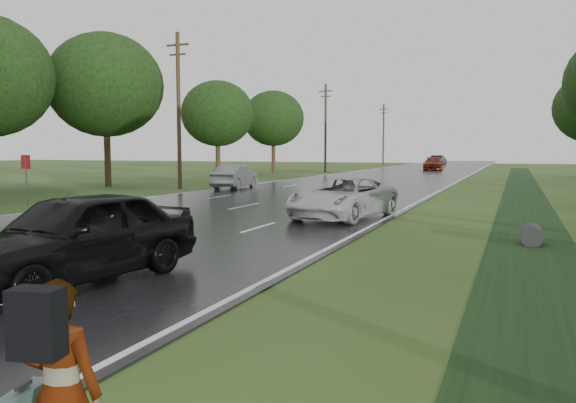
# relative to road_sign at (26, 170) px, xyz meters

# --- Properties ---
(road) EXTENTS (14.00, 180.00, 0.04)m
(road) POSITION_rel_road_sign_xyz_m (8.50, 33.00, -1.62)
(road) COLOR black
(road) RESTS_ON ground
(edge_stripe_east) EXTENTS (0.12, 180.00, 0.01)m
(edge_stripe_east) POSITION_rel_road_sign_xyz_m (15.25, 33.00, -1.60)
(edge_stripe_east) COLOR silver
(edge_stripe_east) RESTS_ON road
(edge_stripe_west) EXTENTS (0.12, 180.00, 0.01)m
(edge_stripe_west) POSITION_rel_road_sign_xyz_m (1.75, 33.00, -1.60)
(edge_stripe_west) COLOR silver
(edge_stripe_west) RESTS_ON road
(center_line) EXTENTS (0.12, 180.00, 0.01)m
(center_line) POSITION_rel_road_sign_xyz_m (8.50, 33.00, -1.60)
(center_line) COLOR silver
(center_line) RESTS_ON road
(drainage_ditch) EXTENTS (2.20, 120.00, 0.56)m
(drainage_ditch) POSITION_rel_road_sign_xyz_m (20.00, 6.71, -1.61)
(drainage_ditch) COLOR black
(drainage_ditch) RESTS_ON ground
(road_sign) EXTENTS (0.50, 0.06, 2.30)m
(road_sign) POSITION_rel_road_sign_xyz_m (0.00, 0.00, 0.00)
(road_sign) COLOR slate
(road_sign) RESTS_ON ground
(utility_pole_mid) EXTENTS (1.60, 0.26, 10.00)m
(utility_pole_mid) POSITION_rel_road_sign_xyz_m (-0.70, 13.00, 3.55)
(utility_pole_mid) COLOR #3B2A18
(utility_pole_mid) RESTS_ON ground
(utility_pole_far) EXTENTS (1.60, 0.26, 10.00)m
(utility_pole_far) POSITION_rel_road_sign_xyz_m (-0.70, 43.00, 3.55)
(utility_pole_far) COLOR #3B2A18
(utility_pole_far) RESTS_ON ground
(utility_pole_distant) EXTENTS (1.60, 0.26, 10.00)m
(utility_pole_distant) POSITION_rel_road_sign_xyz_m (-0.70, 73.00, 3.55)
(utility_pole_distant) COLOR #3B2A18
(utility_pole_distant) RESTS_ON ground
(tree_west_c) EXTENTS (7.80, 7.80, 10.43)m
(tree_west_c) POSITION_rel_road_sign_xyz_m (-6.50, 13.00, 5.27)
(tree_west_c) COLOR #3B2A18
(tree_west_c) RESTS_ON ground
(tree_west_d) EXTENTS (6.60, 6.60, 8.80)m
(tree_west_d) POSITION_rel_road_sign_xyz_m (-5.70, 27.00, 4.18)
(tree_west_d) COLOR #3B2A18
(tree_west_d) RESTS_ON ground
(tree_west_f) EXTENTS (7.00, 7.00, 9.29)m
(tree_west_f) POSITION_rel_road_sign_xyz_m (-6.30, 41.00, 4.49)
(tree_west_f) COLOR #3B2A18
(tree_west_f) RESTS_ON ground
(pedestrian) EXTENTS (0.81, 0.62, 1.62)m
(pedestrian) POSITION_rel_road_sign_xyz_m (16.68, -15.26, -0.81)
(pedestrian) COLOR #A5998C
(pedestrian) RESTS_ON ground
(white_pickup) EXTENTS (3.32, 5.66, 1.48)m
(white_pickup) POSITION_rel_road_sign_xyz_m (13.77, 1.44, -0.86)
(white_pickup) COLOR beige
(white_pickup) RESTS_ON road
(dark_sedan) EXTENTS (2.70, 5.27, 1.72)m
(dark_sedan) POSITION_rel_road_sign_xyz_m (12.00, -10.00, -0.74)
(dark_sedan) COLOR black
(dark_sedan) RESTS_ON road
(silver_sedan) EXTENTS (2.04, 4.70, 1.50)m
(silver_sedan) POSITION_rel_road_sign_xyz_m (2.70, 14.19, -0.85)
(silver_sedan) COLOR gray
(silver_sedan) RESTS_ON road
(far_car_red) EXTENTS (2.80, 5.87, 1.65)m
(far_car_red) POSITION_rel_road_sign_xyz_m (9.89, 54.11, -0.78)
(far_car_red) COLOR maroon
(far_car_red) RESTS_ON road
(far_car_dark) EXTENTS (2.27, 5.23, 1.67)m
(far_car_dark) POSITION_rel_road_sign_xyz_m (7.50, 77.76, -0.77)
(far_car_dark) COLOR black
(far_car_dark) RESTS_ON road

